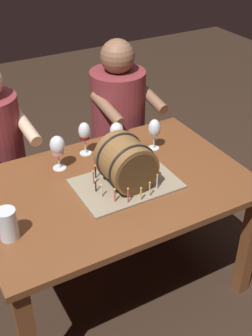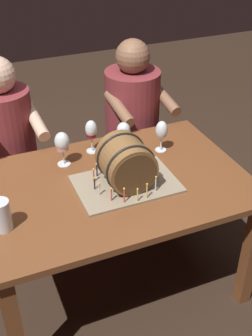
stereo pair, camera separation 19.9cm
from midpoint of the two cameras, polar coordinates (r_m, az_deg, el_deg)
name	(u,v)px [view 2 (the right image)]	position (r m, az deg, el deg)	size (l,w,h in m)	color
ground_plane	(115,281)	(2.67, 0.76, -14.74)	(8.00, 8.00, 0.00)	#332319
dining_table	(114,198)	(2.25, 0.88, -4.11)	(1.36, 0.91, 0.73)	brown
barrel_cake	(126,165)	(2.10, 2.70, 0.31)	(0.50, 0.34, 0.26)	gray
wine_glass_red	(91,131)	(2.37, -2.20, 4.86)	(0.07, 0.07, 0.19)	white
wine_glass_rose	(62,143)	(2.26, -5.91, 3.22)	(0.08, 0.08, 0.19)	white
wine_glass_empty	(162,131)	(2.40, 7.08, 4.80)	(0.07, 0.07, 0.18)	white
wine_glass_amber	(124,132)	(2.38, 2.06, 4.73)	(0.08, 0.08, 0.17)	white
beer_pint	(2,216)	(1.92, -13.19, -6.27)	(0.08, 0.08, 0.14)	white
person_seated_left	(11,159)	(2.76, -12.84, 1.12)	(0.39, 0.48, 1.20)	#4C1B1E
person_seated_right	(132,132)	(2.95, 2.75, 4.67)	(0.41, 0.49, 1.21)	#4C1B1E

